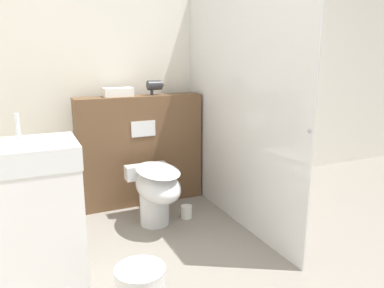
{
  "coord_description": "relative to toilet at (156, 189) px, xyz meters",
  "views": [
    {
      "loc": [
        -1.12,
        -1.59,
        1.37
      ],
      "look_at": [
        0.11,
        1.11,
        0.66
      ],
      "focal_mm": 35.0,
      "sensor_mm": 36.0,
      "label": 1
    }
  ],
  "objects": [
    {
      "name": "partition_panel",
      "position": [
        0.05,
        0.57,
        0.19
      ],
      "size": [
        1.15,
        0.24,
        1.01
      ],
      "color": "brown",
      "rests_on": "ground_plane"
    },
    {
      "name": "folded_towel",
      "position": [
        -0.13,
        0.59,
        0.73
      ],
      "size": [
        0.26,
        0.14,
        0.08
      ],
      "color": "white",
      "rests_on": "partition_panel"
    },
    {
      "name": "spare_toilet_roll",
      "position": [
        0.28,
        0.04,
        -0.26
      ],
      "size": [
        0.1,
        0.1,
        0.11
      ],
      "color": "white",
      "rests_on": "ground_plane"
    },
    {
      "name": "hair_drier",
      "position": [
        0.21,
        0.56,
        0.78
      ],
      "size": [
        0.16,
        0.09,
        0.13
      ],
      "color": "#2D2D33",
      "rests_on": "partition_panel"
    },
    {
      "name": "shower_glass",
      "position": [
        0.65,
        -0.13,
        0.65
      ],
      "size": [
        0.04,
        1.78,
        1.93
      ],
      "color": "silver",
      "rests_on": "ground_plane"
    },
    {
      "name": "toilet",
      "position": [
        0.0,
        0.0,
        0.0
      ],
      "size": [
        0.36,
        0.63,
        0.5
      ],
      "color": "white",
      "rests_on": "ground_plane"
    },
    {
      "name": "sink_vanity",
      "position": [
        -0.94,
        -0.63,
        0.15
      ],
      "size": [
        0.56,
        0.42,
        1.07
      ],
      "color": "white",
      "rests_on": "ground_plane"
    },
    {
      "name": "wall_back",
      "position": [
        0.21,
        0.79,
        0.93
      ],
      "size": [
        8.0,
        0.06,
        2.5
      ],
      "color": "silver",
      "rests_on": "ground_plane"
    }
  ]
}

